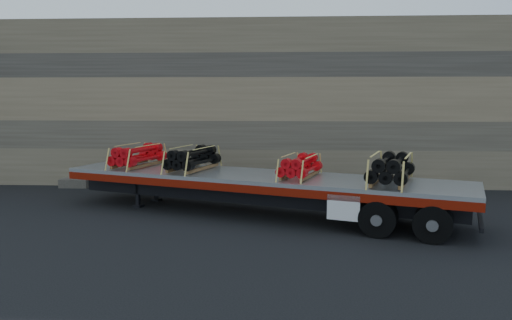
# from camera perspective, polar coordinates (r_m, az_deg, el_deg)

# --- Properties ---
(ground) EXTENTS (120.00, 120.00, 0.00)m
(ground) POSITION_cam_1_polar(r_m,az_deg,el_deg) (16.12, 0.23, -6.49)
(ground) COLOR black
(ground) RESTS_ON ground
(rock_wall) EXTENTS (44.00, 3.00, 7.00)m
(rock_wall) POSITION_cam_1_polar(r_m,az_deg,el_deg) (22.14, 1.15, 6.48)
(rock_wall) COLOR #7A6B54
(rock_wall) RESTS_ON ground
(trailer) EXTENTS (13.42, 6.80, 1.33)m
(trailer) POSITION_cam_1_polar(r_m,az_deg,el_deg) (16.23, 0.27, -3.98)
(trailer) COLOR #B4B7BC
(trailer) RESTS_ON ground
(bundle_front) EXTENTS (1.70, 2.35, 0.75)m
(bundle_front) POSITION_cam_1_polar(r_m,az_deg,el_deg) (18.32, -13.32, 0.44)
(bundle_front) COLOR red
(bundle_front) RESTS_ON trailer
(bundle_midfront) EXTENTS (1.72, 2.37, 0.76)m
(bundle_midfront) POSITION_cam_1_polar(r_m,az_deg,el_deg) (17.11, -7.23, 0.10)
(bundle_midfront) COLOR black
(bundle_midfront) RESTS_ON trailer
(bundle_midrear) EXTENTS (1.50, 2.07, 0.66)m
(bundle_midrear) POSITION_cam_1_polar(r_m,az_deg,el_deg) (15.59, 5.05, -0.77)
(bundle_midrear) COLOR red
(bundle_midrear) RESTS_ON trailer
(bundle_rear) EXTENTS (1.83, 2.53, 0.81)m
(bundle_rear) POSITION_cam_1_polar(r_m,az_deg,el_deg) (14.99, 15.17, -1.06)
(bundle_rear) COLOR black
(bundle_rear) RESTS_ON trailer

